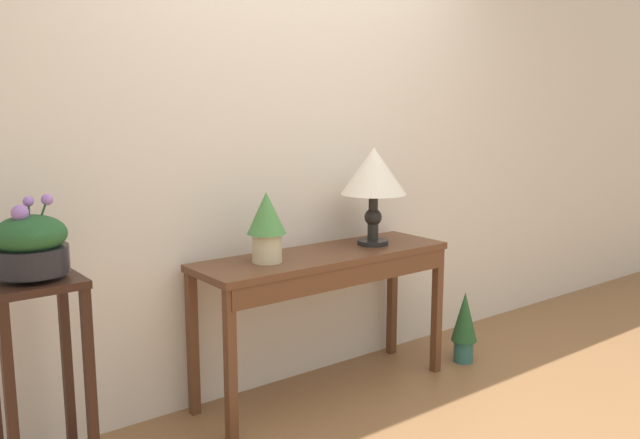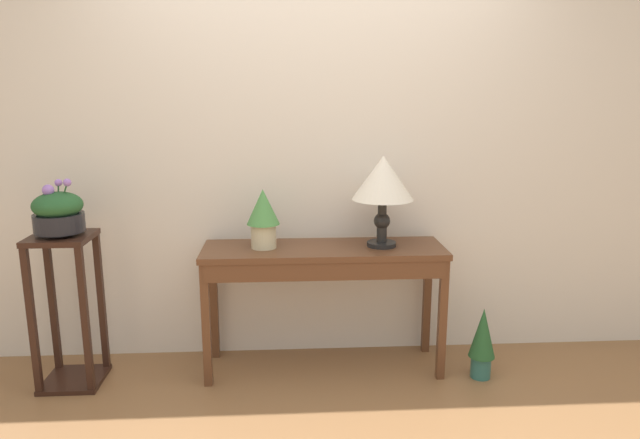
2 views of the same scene
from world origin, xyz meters
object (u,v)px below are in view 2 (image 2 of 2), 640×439
(potted_plant_floor, at_px, (482,340))
(table_lamp, at_px, (383,181))
(potted_plant_on_console, at_px, (263,215))
(planter_bowl_wide, at_px, (58,212))
(console_table, at_px, (324,265))
(pedestal_stand_left, at_px, (68,311))

(potted_plant_floor, bearing_deg, table_lamp, 162.22)
(potted_plant_on_console, height_order, planter_bowl_wide, planter_bowl_wide)
(console_table, relative_size, table_lamp, 2.66)
(table_lamp, height_order, potted_plant_on_console, table_lamp)
(console_table, relative_size, potted_plant_floor, 3.27)
(potted_plant_on_console, bearing_deg, potted_plant_floor, -8.57)
(table_lamp, distance_m, pedestal_stand_left, 1.90)
(potted_plant_on_console, distance_m, planter_bowl_wide, 1.09)
(table_lamp, bearing_deg, potted_plant_floor, -17.78)
(potted_plant_on_console, bearing_deg, table_lamp, -0.50)
(potted_plant_floor, bearing_deg, console_table, 170.15)
(console_table, distance_m, table_lamp, 0.58)
(potted_plant_on_console, bearing_deg, console_table, -5.18)
(table_lamp, bearing_deg, planter_bowl_wide, -176.82)
(table_lamp, relative_size, pedestal_stand_left, 0.60)
(potted_plant_on_console, relative_size, potted_plant_floor, 0.80)
(console_table, distance_m, potted_plant_on_console, 0.45)
(planter_bowl_wide, distance_m, potted_plant_floor, 2.45)
(console_table, xyz_separation_m, potted_plant_floor, (0.90, -0.16, -0.42))
(potted_plant_floor, bearing_deg, potted_plant_on_console, 171.43)
(table_lamp, relative_size, potted_plant_on_console, 1.54)
(table_lamp, bearing_deg, console_table, -175.71)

